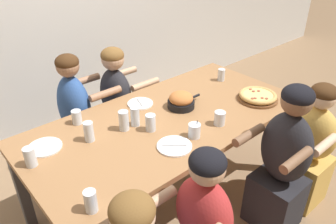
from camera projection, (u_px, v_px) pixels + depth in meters
ground_plane at (168, 194)px, 2.79m from camera, size 18.00×18.00×0.00m
dining_table at (168, 126)px, 2.44m from camera, size 2.11×1.03×0.76m
pizza_board_main at (258, 96)px, 2.64m from camera, size 0.32×0.32×0.06m
skillet_bowl at (181, 101)px, 2.52m from camera, size 0.31×0.21×0.13m
empty_plate_a at (174, 146)px, 2.09m from camera, size 0.23×0.23×0.02m
empty_plate_b at (45, 147)px, 2.09m from camera, size 0.22×0.22×0.02m
empty_plate_c at (140, 104)px, 2.58m from camera, size 0.20×0.20×0.02m
cocktail_glass_blue at (194, 131)px, 2.17m from camera, size 0.08×0.08×0.12m
drinking_glass_a at (91, 202)px, 1.61m from camera, size 0.06×0.06×0.12m
drinking_glass_b at (220, 119)px, 2.31m from camera, size 0.08×0.08×0.10m
drinking_glass_c at (221, 76)px, 2.95m from camera, size 0.06×0.06×0.11m
drinking_glass_d at (77, 118)px, 2.32m from camera, size 0.07×0.07×0.10m
drinking_glass_e at (89, 132)px, 2.13m from camera, size 0.06×0.06×0.14m
drinking_glass_f at (151, 123)px, 2.24m from camera, size 0.07×0.07×0.12m
drinking_glass_g at (135, 116)px, 2.29m from camera, size 0.06×0.06×0.14m
drinking_glass_h at (124, 122)px, 2.24m from camera, size 0.07×0.07×0.14m
drinking_glass_i at (30, 158)px, 1.91m from camera, size 0.07×0.07×0.12m
diner_far_center at (118, 110)px, 3.02m from camera, size 0.51×0.40×1.11m
diner_far_midleft at (78, 124)px, 2.79m from camera, size 0.51×0.40×1.15m
diner_near_right at (308, 151)px, 2.53m from camera, size 0.51×0.40×1.05m
diner_near_midright at (282, 166)px, 2.28m from camera, size 0.51×0.40×1.16m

